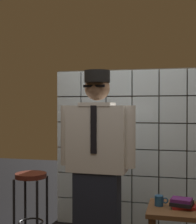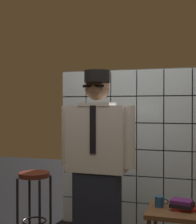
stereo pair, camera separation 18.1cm
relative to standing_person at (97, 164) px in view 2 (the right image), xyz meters
name	(u,v)px [view 2 (the right image)]	position (x,y,z in m)	size (l,w,h in m)	color
glass_block_wall	(137,149)	(0.19, 1.06, 0.02)	(1.98, 0.10, 1.98)	silver
standing_person	(97,164)	(0.00, 0.00, 0.00)	(0.73, 0.31, 1.83)	#1E2333
bar_stool	(34,190)	(-0.82, 0.30, -0.38)	(0.34, 0.34, 0.77)	#592319
side_table	(177,218)	(0.73, 0.07, -0.46)	(0.52, 0.52, 0.57)	brown
book_stack	(183,205)	(0.78, 0.06, -0.34)	(0.25, 0.22, 0.09)	maroon
coffee_mug	(160,202)	(0.57, 0.08, -0.33)	(0.13, 0.08, 0.09)	navy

